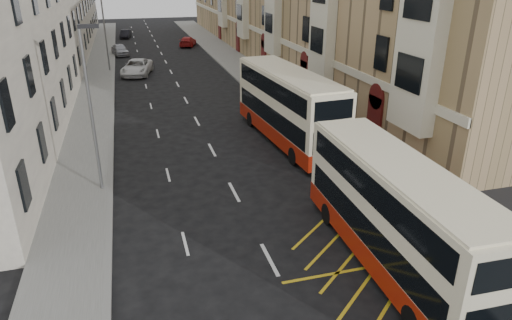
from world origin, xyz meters
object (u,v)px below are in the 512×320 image
object	(u,v)px
street_lamp_far	(105,28)
double_decker_rear	(288,107)
car_dark	(126,34)
car_red	(188,42)
pedestrian_near	(503,270)
double_decker_front	(395,215)
pedestrian_far	(371,179)
white_van	(137,67)
car_silver	(120,50)
street_lamp_near	(91,102)

from	to	relation	value
street_lamp_far	double_decker_rear	size ratio (longest dim) A/B	0.69
car_dark	car_red	size ratio (longest dim) A/B	0.85
pedestrian_near	car_red	xyz separation A→B (m)	(-2.66, 57.23, -0.43)
double_decker_front	double_decker_rear	bearing A→B (deg)	88.59
pedestrian_near	pedestrian_far	xyz separation A→B (m)	(-0.53, 7.92, -0.15)
double_decker_front	white_van	bearing A→B (deg)	103.60
car_dark	car_silver	bearing A→B (deg)	-84.65
street_lamp_near	street_lamp_far	bearing A→B (deg)	90.00
double_decker_rear	car_dark	size ratio (longest dim) A/B	2.95
double_decker_rear	white_van	world-z (taller)	double_decker_rear
car_silver	car_red	size ratio (longest dim) A/B	0.91
double_decker_rear	car_silver	size ratio (longest dim) A/B	2.75
street_lamp_near	street_lamp_far	distance (m)	30.00
street_lamp_near	double_decker_rear	xyz separation A→B (m)	(11.35, 4.20, -2.30)
street_lamp_far	car_dark	world-z (taller)	street_lamp_far
pedestrian_near	white_van	size ratio (longest dim) A/B	0.33
street_lamp_near	white_van	world-z (taller)	street_lamp_near
car_silver	car_dark	distance (m)	16.12
car_dark	car_red	world-z (taller)	car_red
double_decker_rear	car_red	distance (m)	40.89
pedestrian_far	car_red	bearing A→B (deg)	-80.86
double_decker_rear	car_silver	distance (m)	37.21
double_decker_front	double_decker_rear	xyz separation A→B (m)	(0.74, 13.72, 0.19)
street_lamp_near	car_red	world-z (taller)	street_lamp_near
double_decker_front	car_silver	world-z (taller)	double_decker_front
double_decker_rear	car_silver	bearing A→B (deg)	101.61
double_decker_rear	street_lamp_near	bearing A→B (deg)	-163.99
pedestrian_far	car_red	size ratio (longest dim) A/B	0.34
street_lamp_far	double_decker_front	world-z (taller)	street_lamp_far
double_decker_front	car_red	bearing A→B (deg)	91.71
street_lamp_near	double_decker_rear	distance (m)	12.32
pedestrian_far	white_van	bearing A→B (deg)	-65.99
pedestrian_far	car_dark	world-z (taller)	pedestrian_far
pedestrian_far	white_van	distance (m)	33.20
street_lamp_near	pedestrian_far	distance (m)	13.89
double_decker_rear	pedestrian_near	world-z (taller)	double_decker_rear
street_lamp_far	car_silver	distance (m)	10.75
double_decker_rear	double_decker_front	bearing A→B (deg)	-97.40
car_dark	car_red	distance (m)	13.87
double_decker_front	car_dark	xyz separation A→B (m)	(-8.49, 65.56, -1.49)
double_decker_rear	car_dark	world-z (taller)	double_decker_rear
pedestrian_near	car_dark	bearing A→B (deg)	-120.62
street_lamp_near	pedestrian_far	size ratio (longest dim) A/B	4.97
pedestrian_near	white_van	distance (m)	40.97
white_van	double_decker_front	bearing A→B (deg)	-65.52
pedestrian_far	car_silver	xyz separation A→B (m)	(-11.55, 44.21, -0.23)
white_van	car_red	distance (m)	19.26
pedestrian_near	car_dark	xyz separation A→B (m)	(-11.12, 68.23, -0.45)
car_red	pedestrian_near	bearing A→B (deg)	109.95
street_lamp_far	double_decker_front	bearing A→B (deg)	-74.97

